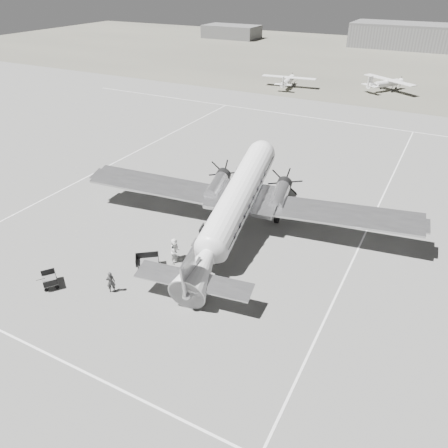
{
  "coord_description": "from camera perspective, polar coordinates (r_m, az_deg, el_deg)",
  "views": [
    {
      "loc": [
        16.18,
        -25.55,
        19.92
      ],
      "look_at": [
        2.06,
        1.27,
        2.2
      ],
      "focal_mm": 35.0,
      "sensor_mm": 36.0,
      "label": 1
    }
  ],
  "objects": [
    {
      "name": "hangar_main",
      "position": [
        146.92,
        25.03,
        21.27
      ],
      "size": [
        42.0,
        14.0,
        6.6
      ],
      "color": "slate",
      "rests_on": "ground"
    },
    {
      "name": "light_plane_left",
      "position": [
        89.79,
        8.36,
        17.92
      ],
      "size": [
        11.5,
        9.75,
        2.2
      ],
      "primitive_type": null,
      "rotation": [
        0.0,
        0.0,
        0.12
      ],
      "color": "silver",
      "rests_on": "ground"
    },
    {
      "name": "taxi_line_right",
      "position": [
        32.67,
        14.71,
        -8.44
      ],
      "size": [
        0.15,
        80.0,
        0.01
      ],
      "primitive_type": "cube",
      "color": "silver",
      "rests_on": "ground"
    },
    {
      "name": "ground_crew",
      "position": [
        32.08,
        -14.57,
        -7.34
      ],
      "size": [
        0.72,
        0.71,
        1.68
      ],
      "primitive_type": "imported",
      "rotation": [
        0.0,
        0.0,
        3.9
      ],
      "color": "#2E2E2E",
      "rests_on": "ground"
    },
    {
      "name": "taxi_line_horizon",
      "position": [
        70.39,
        13.68,
        13.05
      ],
      "size": [
        90.0,
        0.15,
        0.01
      ],
      "primitive_type": "cube",
      "color": "silver",
      "rests_on": "ground"
    },
    {
      "name": "baggage_cart_near",
      "position": [
        34.12,
        -9.96,
        -4.85
      ],
      "size": [
        2.28,
        2.18,
        1.05
      ],
      "primitive_type": null,
      "rotation": [
        0.0,
        0.0,
        0.65
      ],
      "color": "#505050",
      "rests_on": "ground"
    },
    {
      "name": "light_plane_right",
      "position": [
        91.38,
        20.46,
        16.71
      ],
      "size": [
        14.89,
        14.26,
        2.41
      ],
      "primitive_type": null,
      "rotation": [
        0.0,
        0.0,
        -0.58
      ],
      "color": "silver",
      "rests_on": "ground"
    },
    {
      "name": "taxi_line_near",
      "position": [
        28.14,
        -19.39,
        -17.0
      ],
      "size": [
        60.0,
        0.15,
        0.01
      ],
      "primitive_type": "cube",
      "color": "silver",
      "rests_on": "ground"
    },
    {
      "name": "shed_secondary",
      "position": [
        158.56,
        0.99,
        23.83
      ],
      "size": [
        18.0,
        10.0,
        4.0
      ],
      "primitive_type": "cube",
      "color": "#505050",
      "rests_on": "ground"
    },
    {
      "name": "baggage_cart_far",
      "position": [
        34.27,
        -21.8,
        -6.82
      ],
      "size": [
        2.01,
        1.91,
        0.93
      ],
      "primitive_type": null,
      "rotation": [
        0.0,
        0.0,
        -0.64
      ],
      "color": "#505050",
      "rests_on": "ground"
    },
    {
      "name": "grass_infield",
      "position": [
        123.25,
        21.07,
        19.16
      ],
      "size": [
        260.0,
        90.0,
        0.01
      ],
      "primitive_type": "cube",
      "color": "#5C5A4D",
      "rests_on": "ground"
    },
    {
      "name": "taxi_line_left",
      "position": [
        53.19,
        -15.03,
        7.26
      ],
      "size": [
        0.15,
        60.0,
        0.01
      ],
      "primitive_type": "cube",
      "color": "silver",
      "rests_on": "ground"
    },
    {
      "name": "ramp_agent",
      "position": [
        34.18,
        -6.35,
        -3.66
      ],
      "size": [
        0.7,
        0.9,
        1.85
      ],
      "primitive_type": "imported",
      "rotation": [
        0.0,
        0.0,
        1.57
      ],
      "color": "silver",
      "rests_on": "ground"
    },
    {
      "name": "dc3_airliner",
      "position": [
        36.33,
        1.47,
        2.36
      ],
      "size": [
        33.1,
        25.21,
        5.79
      ],
      "primitive_type": null,
      "rotation": [
        0.0,
        0.0,
        0.14
      ],
      "color": "silver",
      "rests_on": "ground"
    },
    {
      "name": "passenger",
      "position": [
        34.63,
        -6.5,
        -3.24
      ],
      "size": [
        0.64,
        0.92,
        1.79
      ],
      "primitive_type": "imported",
      "rotation": [
        0.0,
        0.0,
        1.49
      ],
      "color": "beige",
      "rests_on": "ground"
    },
    {
      "name": "ground",
      "position": [
        36.22,
        -3.83,
        -3.13
      ],
      "size": [
        260.0,
        260.0,
        0.0
      ],
      "primitive_type": "plane",
      "color": "slate",
      "rests_on": "ground"
    }
  ]
}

